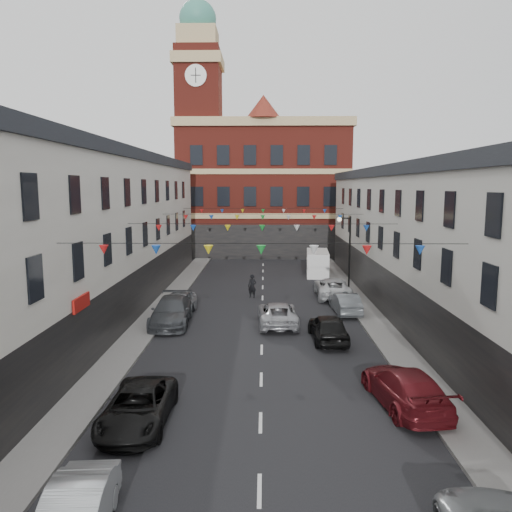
# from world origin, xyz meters

# --- Properties ---
(ground) EXTENTS (160.00, 160.00, 0.00)m
(ground) POSITION_xyz_m (0.00, 0.00, 0.00)
(ground) COLOR black
(ground) RESTS_ON ground
(pavement_left) EXTENTS (1.80, 64.00, 0.15)m
(pavement_left) POSITION_xyz_m (-6.90, 2.00, 0.07)
(pavement_left) COLOR #605E5B
(pavement_left) RESTS_ON ground
(pavement_right) EXTENTS (1.80, 64.00, 0.15)m
(pavement_right) POSITION_xyz_m (6.90, 2.00, 0.07)
(pavement_right) COLOR #605E5B
(pavement_right) RESTS_ON ground
(terrace_left) EXTENTS (8.40, 56.00, 10.70)m
(terrace_left) POSITION_xyz_m (-11.78, 1.00, 5.35)
(terrace_left) COLOR beige
(terrace_left) RESTS_ON ground
(terrace_right) EXTENTS (8.40, 56.00, 9.70)m
(terrace_right) POSITION_xyz_m (11.78, 1.00, 4.85)
(terrace_right) COLOR beige
(terrace_right) RESTS_ON ground
(civic_building) EXTENTS (20.60, 13.30, 18.50)m
(civic_building) POSITION_xyz_m (0.00, 37.95, 8.14)
(civic_building) COLOR maroon
(civic_building) RESTS_ON ground
(clock_tower) EXTENTS (5.60, 5.60, 30.00)m
(clock_tower) POSITION_xyz_m (-7.50, 35.00, 14.93)
(clock_tower) COLOR maroon
(clock_tower) RESTS_ON ground
(distant_hill) EXTENTS (40.00, 14.00, 10.00)m
(distant_hill) POSITION_xyz_m (-4.00, 62.00, 5.00)
(distant_hill) COLOR #2B4F25
(distant_hill) RESTS_ON ground
(street_lamp) EXTENTS (1.10, 0.36, 6.00)m
(street_lamp) POSITION_xyz_m (6.55, 14.00, 3.90)
(street_lamp) COLOR black
(street_lamp) RESTS_ON ground
(car_left_c) EXTENTS (2.20, 4.75, 1.32)m
(car_left_c) POSITION_xyz_m (-4.32, -8.18, 0.66)
(car_left_c) COLOR black
(car_left_c) RESTS_ON ground
(car_left_d) EXTENTS (2.48, 5.66, 1.62)m
(car_left_d) POSITION_xyz_m (-5.50, 4.69, 0.81)
(car_left_d) COLOR #3A3D41
(car_left_d) RESTS_ON ground
(car_left_e) EXTENTS (2.24, 4.62, 1.52)m
(car_left_e) POSITION_xyz_m (-5.50, 6.97, 0.76)
(car_left_e) COLOR gray
(car_left_e) RESTS_ON ground
(car_right_c) EXTENTS (2.77, 5.42, 1.50)m
(car_right_c) POSITION_xyz_m (5.50, -6.56, 0.75)
(car_right_c) COLOR maroon
(car_right_c) RESTS_ON ground
(car_right_d) EXTENTS (1.98, 4.50, 1.51)m
(car_right_d) POSITION_xyz_m (3.60, 1.50, 0.75)
(car_right_d) COLOR black
(car_right_d) RESTS_ON ground
(car_right_e) EXTENTS (1.68, 4.25, 1.38)m
(car_right_e) POSITION_xyz_m (5.50, 7.59, 0.69)
(car_right_e) COLOR #565B5F
(car_right_e) RESTS_ON ground
(car_right_f) EXTENTS (2.56, 5.40, 1.49)m
(car_right_f) POSITION_xyz_m (5.30, 12.38, 0.75)
(car_right_f) COLOR silver
(car_right_f) RESTS_ON ground
(moving_car) EXTENTS (2.45, 5.06, 1.39)m
(moving_car) POSITION_xyz_m (0.95, 4.69, 0.69)
(moving_car) COLOR #A1A2A8
(moving_car) RESTS_ON ground
(white_van) EXTENTS (2.37, 5.28, 2.27)m
(white_van) POSITION_xyz_m (5.17, 22.01, 1.14)
(white_van) COLOR white
(white_van) RESTS_ON ground
(pedestrian) EXTENTS (0.76, 0.64, 1.78)m
(pedestrian) POSITION_xyz_m (-0.78, 12.10, 0.89)
(pedestrian) COLOR black
(pedestrian) RESTS_ON ground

